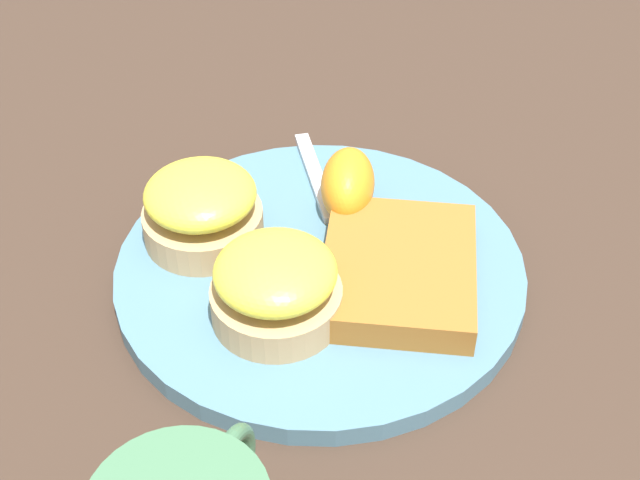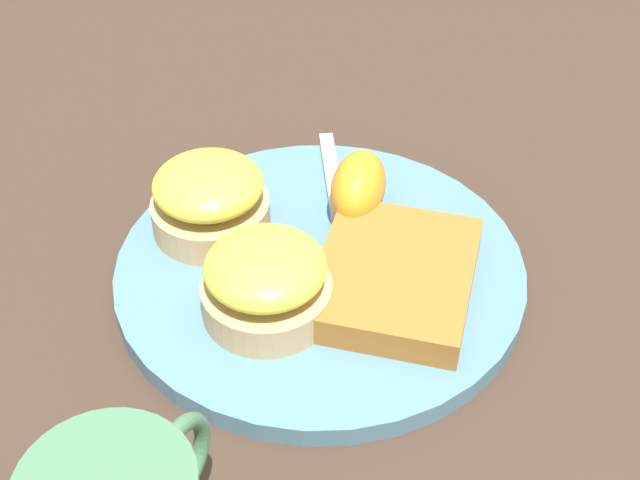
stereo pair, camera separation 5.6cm
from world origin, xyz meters
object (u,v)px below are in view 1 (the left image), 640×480
Objects in this scene: fork at (334,228)px; sandwich_benedict_left at (199,213)px; sandwich_benedict_right at (276,287)px; hashbrown_patty at (397,275)px; orange_wedge at (348,184)px.

sandwich_benedict_left is at bearing 115.50° from fork.
sandwich_benedict_right is at bearing -123.56° from sandwich_benedict_left.
sandwich_benedict_left is 0.13m from hashbrown_patty.
hashbrown_patty is 0.67× the size of fork.
sandwich_benedict_left is at bearing 127.62° from orange_wedge.
fork is at bearing 177.23° from orange_wedge.
sandwich_benedict_right reaches higher than orange_wedge.
sandwich_benedict_left is 0.69× the size of hashbrown_patty.
sandwich_benedict_left is at bearing 90.01° from hashbrown_patty.
hashbrown_patty is at bearing -125.70° from fork.
hashbrown_patty is 1.91× the size of orange_wedge.
fork is at bearing -5.60° from sandwich_benedict_right.
orange_wedge is (0.11, -0.01, -0.00)m from sandwich_benedict_right.
sandwich_benedict_left is at bearing 56.44° from sandwich_benedict_right.
sandwich_benedict_right is at bearing 127.70° from hashbrown_patty.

